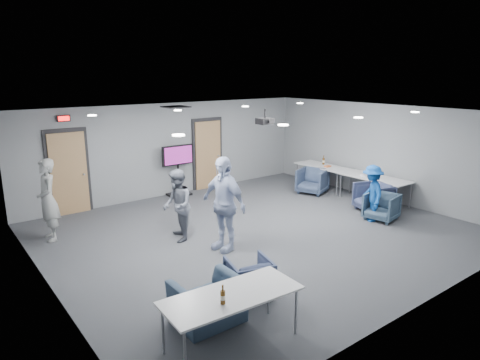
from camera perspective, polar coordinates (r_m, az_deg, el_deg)
floor at (r=9.89m, az=2.52°, el=-6.86°), size 9.00×9.00×0.00m
ceiling at (r=9.27m, az=2.70°, el=8.91°), size 9.00×9.00×0.00m
wall_back at (r=12.76m, az=-9.00°, el=4.06°), size 9.00×0.02×2.70m
wall_front at (r=7.03m, az=24.06°, el=-5.29°), size 9.00×0.02×2.70m
wall_left at (r=7.55m, az=-24.73°, el=-4.08°), size 0.02×8.00×2.70m
wall_right at (r=12.79m, az=18.31°, el=3.55°), size 0.02×8.00×2.70m
door_left at (r=11.68m, az=-21.87°, el=0.87°), size 1.06×0.17×2.24m
door_right at (r=13.37m, az=-4.33°, el=3.42°), size 1.06×0.17×2.24m
exit_sign at (r=11.45m, az=-22.48°, el=7.60°), size 0.32×0.08×0.16m
hvac_diffuser at (r=11.31m, az=-8.58°, el=9.63°), size 0.60×0.60×0.03m
downlights at (r=9.27m, az=2.70°, el=8.82°), size 6.18×3.78×0.02m
person_a at (r=10.03m, az=-24.24°, el=-2.45°), size 0.47×0.68×1.79m
person_b at (r=9.25m, az=-8.37°, el=-3.38°), size 0.83×0.93×1.56m
person_c at (r=8.63m, az=-2.22°, el=-3.18°), size 0.65×1.20×1.95m
person_d at (r=10.86m, az=17.18°, el=-1.71°), size 0.94×1.03×1.39m
chair_right_a at (r=13.04m, az=9.63°, el=-0.13°), size 1.06×1.05×0.75m
chair_right_b at (r=11.72m, az=17.39°, el=-2.22°), size 1.01×0.99×0.75m
chair_right_c at (r=11.10m, az=18.34°, el=-3.40°), size 0.86×0.85×0.67m
chair_front_a at (r=7.12m, az=1.22°, el=-12.78°), size 0.83×0.85×0.63m
chair_front_b at (r=6.43m, az=-4.06°, el=-15.96°), size 0.99×0.87×0.64m
table_right_a at (r=13.56m, az=11.01°, el=1.70°), size 0.76×1.82×0.73m
table_right_b at (r=12.41m, az=17.53°, el=0.18°), size 0.82×1.97×0.73m
table_front_left at (r=5.80m, az=-1.10°, el=-15.35°), size 1.90×0.88×0.73m
bottle_front at (r=5.53m, az=-2.31°, el=-15.31°), size 0.07×0.07×0.25m
bottle_right at (r=13.71m, az=11.07°, el=2.49°), size 0.08×0.08×0.29m
snack_box at (r=13.39m, az=11.61°, el=1.81°), size 0.20×0.14×0.04m
wrapper at (r=12.46m, az=16.42°, el=0.62°), size 0.28×0.24×0.05m
tv_stand at (r=12.65m, az=-8.25°, el=1.70°), size 0.98×0.47×1.50m
projector at (r=10.46m, az=3.37°, el=7.86°), size 0.38×0.36×0.36m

